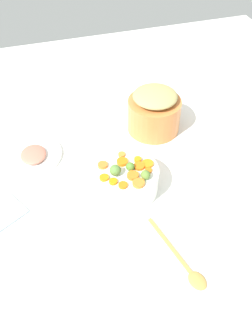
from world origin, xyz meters
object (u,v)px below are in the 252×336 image
(serving_bowl_carrots, at_px, (126,180))
(ham_plate, at_px, (29,155))
(metal_pot, at_px, (154,115))
(wooden_spoon, at_px, (187,268))

(serving_bowl_carrots, distance_m, ham_plate, 0.40)
(serving_bowl_carrots, bearing_deg, ham_plate, -40.89)
(metal_pot, height_order, ham_plate, metal_pot)
(serving_bowl_carrots, height_order, ham_plate, serving_bowl_carrots)
(metal_pot, xyz_separation_m, wooden_spoon, (0.13, 0.63, -0.06))
(metal_pot, xyz_separation_m, ham_plate, (0.51, 0.02, -0.06))
(serving_bowl_carrots, bearing_deg, metal_pot, -125.64)
(ham_plate, bearing_deg, metal_pot, -177.44)
(wooden_spoon, bearing_deg, ham_plate, -58.01)
(metal_pot, height_order, wooden_spoon, metal_pot)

